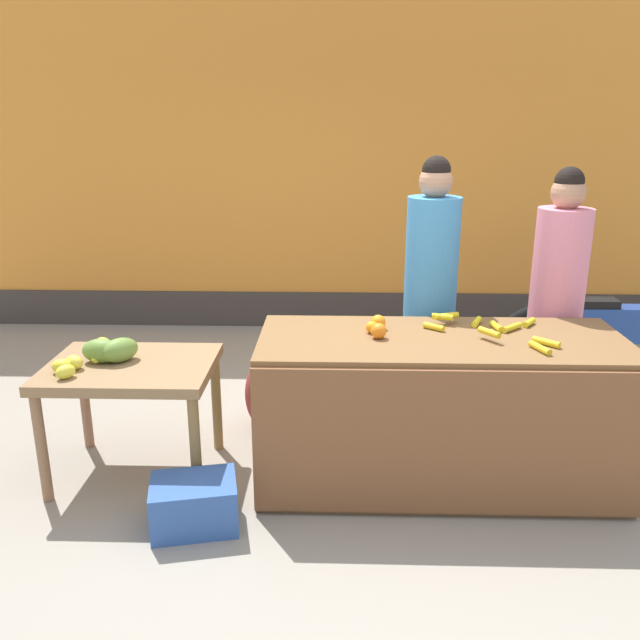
{
  "coord_description": "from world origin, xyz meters",
  "views": [
    {
      "loc": [
        -0.1,
        -3.46,
        2.05
      ],
      "look_at": [
        -0.2,
        0.15,
        0.93
      ],
      "focal_mm": 36.52,
      "sensor_mm": 36.0,
      "label": 1
    }
  ],
  "objects_px": {
    "vendor_woman_blue_shirt": "(430,299)",
    "produce_crate": "(194,504)",
    "parked_motorcycle": "(597,336)",
    "vendor_woman_pink_shirt": "(556,306)",
    "produce_sack": "(269,392)"
  },
  "relations": [
    {
      "from": "vendor_woman_pink_shirt",
      "to": "produce_crate",
      "type": "relative_size",
      "value": 4.03
    },
    {
      "from": "vendor_woman_blue_shirt",
      "to": "vendor_woman_pink_shirt",
      "type": "relative_size",
      "value": 1.03
    },
    {
      "from": "vendor_woman_blue_shirt",
      "to": "parked_motorcycle",
      "type": "relative_size",
      "value": 1.15
    },
    {
      "from": "vendor_woman_blue_shirt",
      "to": "parked_motorcycle",
      "type": "distance_m",
      "value": 1.76
    },
    {
      "from": "vendor_woman_blue_shirt",
      "to": "produce_crate",
      "type": "bearing_deg",
      "value": -138.59
    },
    {
      "from": "produce_crate",
      "to": "produce_sack",
      "type": "height_order",
      "value": "produce_sack"
    },
    {
      "from": "vendor_woman_pink_shirt",
      "to": "parked_motorcycle",
      "type": "distance_m",
      "value": 1.19
    },
    {
      "from": "parked_motorcycle",
      "to": "produce_sack",
      "type": "xyz_separation_m",
      "value": [
        -2.52,
        -0.87,
        -0.14
      ]
    },
    {
      "from": "produce_crate",
      "to": "vendor_woman_blue_shirt",
      "type": "bearing_deg",
      "value": 41.41
    },
    {
      "from": "vendor_woman_blue_shirt",
      "to": "produce_sack",
      "type": "xyz_separation_m",
      "value": [
        -1.07,
        -0.04,
        -0.66
      ]
    },
    {
      "from": "parked_motorcycle",
      "to": "produce_crate",
      "type": "height_order",
      "value": "parked_motorcycle"
    },
    {
      "from": "vendor_woman_blue_shirt",
      "to": "vendor_woman_pink_shirt",
      "type": "distance_m",
      "value": 0.81
    },
    {
      "from": "vendor_woman_blue_shirt",
      "to": "produce_sack",
      "type": "bearing_deg",
      "value": -178.0
    },
    {
      "from": "vendor_woman_blue_shirt",
      "to": "vendor_woman_pink_shirt",
      "type": "bearing_deg",
      "value": -2.84
    },
    {
      "from": "produce_crate",
      "to": "produce_sack",
      "type": "distance_m",
      "value": 1.18
    }
  ]
}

